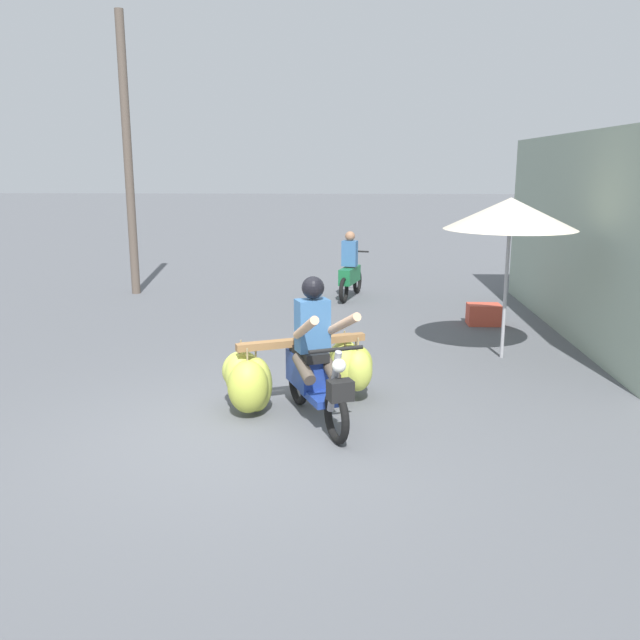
# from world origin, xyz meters

# --- Properties ---
(ground_plane) EXTENTS (120.00, 120.00, 0.00)m
(ground_plane) POSITION_xyz_m (0.00, 0.00, 0.00)
(ground_plane) COLOR #56595E
(motorbike_main_loaded) EXTENTS (1.84, 1.95, 1.58)m
(motorbike_main_loaded) POSITION_xyz_m (0.52, 0.82, 0.48)
(motorbike_main_loaded) COLOR black
(motorbike_main_loaded) RESTS_ON ground
(motorbike_distant_ahead_left) EXTENTS (0.63, 1.59, 1.40)m
(motorbike_distant_ahead_left) POSITION_xyz_m (1.04, 7.38, 0.57)
(motorbike_distant_ahead_left) COLOR black
(motorbike_distant_ahead_left) RESTS_ON ground
(market_umbrella_near_shop) EXTENTS (1.83, 1.83, 2.28)m
(market_umbrella_near_shop) POSITION_xyz_m (3.24, 3.08, 2.06)
(market_umbrella_near_shop) COLOR #99999E
(market_umbrella_near_shop) RESTS_ON ground
(produce_crate) EXTENTS (0.56, 0.40, 0.36)m
(produce_crate) POSITION_xyz_m (3.37, 5.15, 0.18)
(produce_crate) COLOR #CC4C38
(produce_crate) RESTS_ON ground
(utility_pole) EXTENTS (0.18, 0.18, 5.73)m
(utility_pole) POSITION_xyz_m (-3.58, 7.77, 2.87)
(utility_pole) COLOR brown
(utility_pole) RESTS_ON ground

